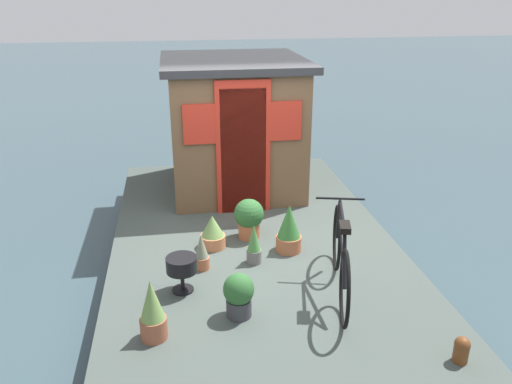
# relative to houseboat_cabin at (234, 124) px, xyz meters

# --- Properties ---
(ground_plane) EXTENTS (60.00, 60.00, 0.00)m
(ground_plane) POSITION_rel_houseboat_cabin_xyz_m (-1.85, 0.00, -1.44)
(ground_plane) COLOR #384C54
(houseboat_deck) EXTENTS (5.93, 3.39, 0.46)m
(houseboat_deck) POSITION_rel_houseboat_cabin_xyz_m (-1.85, 0.00, -1.21)
(houseboat_deck) COLOR #424C47
(houseboat_deck) RESTS_ON ground_plane
(houseboat_cabin) EXTENTS (2.19, 2.04, 1.94)m
(houseboat_cabin) POSITION_rel_houseboat_cabin_xyz_m (0.00, 0.00, 0.00)
(houseboat_cabin) COLOR brown
(houseboat_cabin) RESTS_ON houseboat_deck
(bicycle) EXTENTS (1.69, 0.57, 0.86)m
(bicycle) POSITION_rel_houseboat_cabin_xyz_m (-3.15, -0.67, -0.58)
(bicycle) COLOR black
(bicycle) RESTS_ON houseboat_deck
(potted_plant_mint) EXTENTS (0.17, 0.17, 0.47)m
(potted_plant_mint) POSITION_rel_houseboat_cabin_xyz_m (-2.43, 0.08, -0.76)
(potted_plant_mint) COLOR slate
(potted_plant_mint) RESTS_ON houseboat_deck
(potted_plant_lavender) EXTENTS (0.30, 0.30, 0.58)m
(potted_plant_lavender) POSITION_rel_houseboat_cabin_xyz_m (-2.21, -0.36, -0.70)
(potted_plant_lavender) COLOR #B2603D
(potted_plant_lavender) RESTS_ON houseboat_deck
(potted_plant_fern) EXTENTS (0.24, 0.24, 0.58)m
(potted_plant_fern) POSITION_rel_houseboat_cabin_xyz_m (-3.60, 1.16, -0.70)
(potted_plant_fern) COLOR #935138
(potted_plant_fern) RESTS_ON houseboat_deck
(potted_plant_succulent) EXTENTS (0.17, 0.17, 0.41)m
(potted_plant_succulent) POSITION_rel_houseboat_cabin_xyz_m (-2.47, 0.67, -0.78)
(potted_plant_succulent) COLOR #B2603D
(potted_plant_succulent) RESTS_ON houseboat_deck
(potted_plant_ivy) EXTENTS (0.30, 0.30, 0.41)m
(potted_plant_ivy) POSITION_rel_houseboat_cabin_xyz_m (-1.98, 0.51, -0.78)
(potted_plant_ivy) COLOR #C6754C
(potted_plant_ivy) RESTS_ON houseboat_deck
(potted_plant_basil) EXTENTS (0.36, 0.36, 0.50)m
(potted_plant_basil) POSITION_rel_houseboat_cabin_xyz_m (-1.80, 0.05, -0.71)
(potted_plant_basil) COLOR #B2603D
(potted_plant_basil) RESTS_ON houseboat_deck
(potted_plant_sage) EXTENTS (0.29, 0.29, 0.44)m
(potted_plant_sage) POSITION_rel_houseboat_cabin_xyz_m (-3.39, 0.38, -0.75)
(potted_plant_sage) COLOR #38383D
(potted_plant_sage) RESTS_ON houseboat_deck
(charcoal_grill) EXTENTS (0.31, 0.31, 0.38)m
(charcoal_grill) POSITION_rel_houseboat_cabin_xyz_m (-2.88, 0.89, -0.69)
(charcoal_grill) COLOR black
(charcoal_grill) RESTS_ON houseboat_deck
(mooring_bollard) EXTENTS (0.13, 0.13, 0.24)m
(mooring_bollard) POSITION_rel_houseboat_cabin_xyz_m (-4.32, -1.34, -0.85)
(mooring_bollard) COLOR brown
(mooring_bollard) RESTS_ON houseboat_deck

